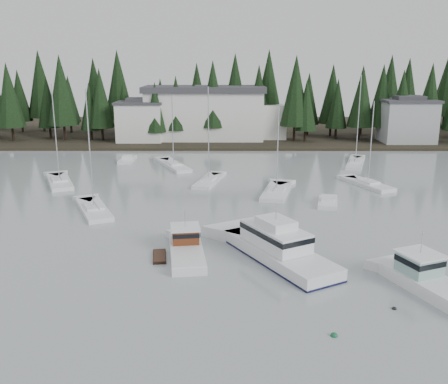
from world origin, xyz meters
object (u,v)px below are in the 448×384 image
at_px(house_east_a, 407,120).
at_px(sailboat_2, 209,182).
at_px(sailboat_0, 60,183).
at_px(sailboat_4, 355,164).
at_px(sailboat_1, 276,193).
at_px(sailboat_6, 94,211).
at_px(runabout_3, 127,161).
at_px(cabin_cruiser_center, 278,250).
at_px(lobster_boat_brown, 185,250).
at_px(harbor_inn, 214,113).
at_px(sailboat_7, 368,185).
at_px(lobster_boat_teal, 431,284).
at_px(sailboat_3, 174,166).
at_px(house_west, 140,121).
at_px(runabout_1, 328,203).

relative_size(house_east_a, sailboat_2, 0.77).
xyz_separation_m(sailboat_0, sailboat_4, (44.43, 13.20, 0.01)).
relative_size(sailboat_1, sailboat_6, 0.84).
xyz_separation_m(sailboat_0, runabout_3, (6.47, 15.41, 0.06)).
bearing_deg(sailboat_2, cabin_cruiser_center, -152.45).
height_order(cabin_cruiser_center, sailboat_6, sailboat_6).
bearing_deg(lobster_boat_brown, harbor_inn, -8.69).
xyz_separation_m(sailboat_0, sailboat_7, (42.49, -1.24, -0.01)).
bearing_deg(cabin_cruiser_center, sailboat_7, -59.19).
bearing_deg(harbor_inn, sailboat_1, -78.34).
height_order(house_east_a, sailboat_1, sailboat_1).
bearing_deg(house_east_a, lobster_boat_teal, -107.74).
distance_m(house_east_a, lobster_boat_teal, 70.38).
distance_m(harbor_inn, cabin_cruiser_center, 65.61).
relative_size(lobster_boat_brown, sailboat_3, 0.73).
xyz_separation_m(sailboat_1, runabout_3, (-23.16, 20.65, 0.08)).
height_order(sailboat_1, sailboat_7, sailboat_7).
bearing_deg(sailboat_3, sailboat_0, 103.68).
distance_m(harbor_inn, lobster_boat_brown, 64.36).
bearing_deg(lobster_boat_teal, sailboat_6, 33.90).
height_order(house_west, harbor_inn, harbor_inn).
distance_m(harbor_inn, sailboat_3, 27.91).
height_order(sailboat_2, sailboat_3, sailboat_2).
bearing_deg(lobster_boat_brown, sailboat_1, -33.34).
bearing_deg(sailboat_2, runabout_1, -113.39).
height_order(harbor_inn, sailboat_0, sailboat_0).
distance_m(lobster_boat_teal, sailboat_0, 50.75).
xyz_separation_m(sailboat_0, sailboat_2, (20.74, 0.47, 0.01)).
relative_size(house_west, lobster_boat_teal, 1.02).
bearing_deg(sailboat_4, sailboat_1, 159.03).
height_order(house_east_a, sailboat_7, sailboat_7).
xyz_separation_m(harbor_inn, sailboat_3, (-6.00, -26.65, -5.72)).
height_order(lobster_boat_teal, sailboat_7, sailboat_7).
height_order(harbor_inn, sailboat_7, harbor_inn).
bearing_deg(sailboat_1, sailboat_3, 55.62).
bearing_deg(cabin_cruiser_center, harbor_inn, -23.23).
relative_size(sailboat_7, runabout_3, 2.25).
height_order(lobster_boat_brown, runabout_3, lobster_boat_brown).
relative_size(house_west, runabout_3, 1.80).
bearing_deg(lobster_boat_teal, sailboat_7, -29.94).
xyz_separation_m(sailboat_1, sailboat_2, (-8.88, 5.72, 0.03)).
distance_m(sailboat_1, sailboat_6, 22.92).
bearing_deg(sailboat_3, runabout_3, 39.62).
xyz_separation_m(house_west, cabin_cruiser_center, (21.90, -61.72, -3.84)).
xyz_separation_m(harbor_inn, sailboat_6, (-12.56, -51.20, -5.70)).
relative_size(sailboat_3, sailboat_4, 0.81).
bearing_deg(house_west, house_east_a, -1.06).
bearing_deg(sailboat_0, runabout_3, -45.94).
relative_size(lobster_boat_brown, sailboat_2, 0.64).
xyz_separation_m(lobster_boat_brown, runabout_1, (15.67, 15.78, -0.35)).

